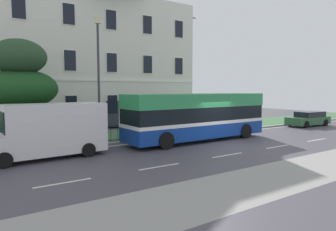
% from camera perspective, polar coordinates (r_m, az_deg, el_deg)
% --- Properties ---
extents(ground_plane, '(60.00, 56.00, 0.18)m').
position_cam_1_polar(ground_plane, '(18.65, 9.65, -5.22)').
color(ground_plane, '#454149').
extents(georgian_townhouse, '(17.31, 8.17, 13.36)m').
position_cam_1_polar(georgian_townhouse, '(29.32, -13.87, 11.86)').
color(georgian_townhouse, silver).
rests_on(georgian_townhouse, ground_plane).
extents(iron_verge_railing, '(16.74, 0.04, 0.97)m').
position_cam_1_polar(iron_verge_railing, '(19.71, -2.93, -2.72)').
color(iron_verge_railing, black).
rests_on(iron_verge_railing, ground_plane).
extents(evergreen_tree, '(5.18, 5.18, 6.10)m').
position_cam_1_polar(evergreen_tree, '(19.99, -26.46, 2.72)').
color(evergreen_tree, '#423328').
rests_on(evergreen_tree, ground_plane).
extents(single_decker_bus, '(9.90, 2.76, 2.99)m').
position_cam_1_polar(single_decker_bus, '(19.17, 5.63, -0.08)').
color(single_decker_bus, navy).
rests_on(single_decker_bus, ground_plane).
extents(white_panel_van, '(5.76, 2.26, 2.59)m').
position_cam_1_polar(white_panel_van, '(15.43, -21.58, -2.62)').
color(white_panel_van, silver).
rests_on(white_panel_van, ground_plane).
extents(parked_hatchback_00, '(4.34, 1.96, 1.28)m').
position_cam_1_polar(parked_hatchback_00, '(29.59, 25.15, -0.58)').
color(parked_hatchback_00, '#2E5C38').
rests_on(parked_hatchback_00, ground_plane).
extents(street_lamp_post, '(0.36, 0.24, 7.39)m').
position_cam_1_polar(street_lamp_post, '(18.58, -13.08, 8.10)').
color(street_lamp_post, '#333338').
rests_on(street_lamp_post, ground_plane).
extents(litter_bin, '(0.46, 0.46, 1.11)m').
position_cam_1_polar(litter_bin, '(22.35, 3.84, -1.66)').
color(litter_bin, '#4C4742').
rests_on(litter_bin, ground_plane).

